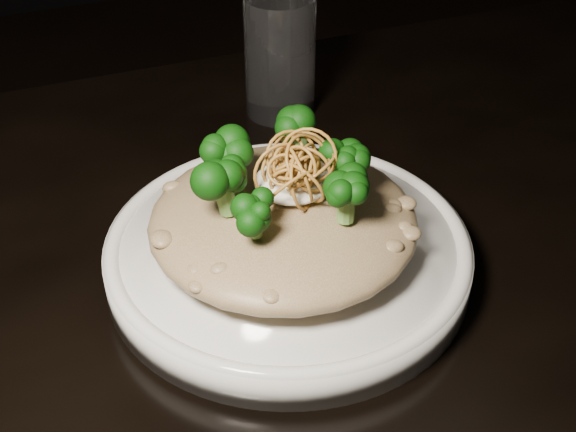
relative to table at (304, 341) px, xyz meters
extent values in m
cube|color=black|center=(0.00, 0.00, 0.06)|extent=(1.10, 0.80, 0.04)
cylinder|color=black|center=(0.48, 0.33, -0.31)|extent=(0.05, 0.05, 0.71)
cylinder|color=silver|center=(-0.01, 0.00, 0.10)|extent=(0.29, 0.29, 0.03)
ellipsoid|color=brown|center=(-0.02, 0.00, 0.14)|extent=(0.21, 0.21, 0.05)
ellipsoid|color=white|center=(-0.01, 0.01, 0.17)|extent=(0.06, 0.06, 0.02)
cylinder|color=silver|center=(0.07, 0.25, 0.15)|extent=(0.09, 0.09, 0.13)
camera|label=1|loc=(-0.19, -0.46, 0.51)|focal=50.00mm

